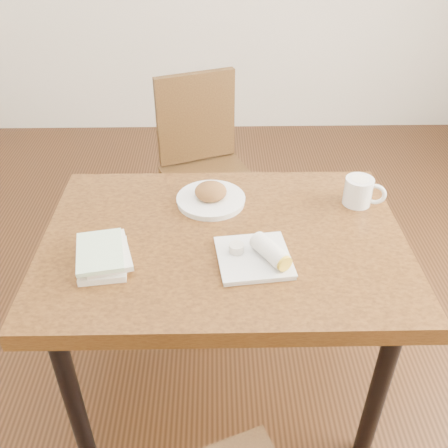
{
  "coord_description": "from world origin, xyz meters",
  "views": [
    {
      "loc": [
        -0.03,
        -1.31,
        1.74
      ],
      "look_at": [
        0.0,
        0.0,
        0.8
      ],
      "focal_mm": 40.0,
      "sensor_mm": 36.0,
      "label": 1
    }
  ],
  "objects_px": {
    "plate_burrito": "(259,255)",
    "table": "(224,256)",
    "plate_scone": "(211,197)",
    "book_stack": "(104,256)",
    "chair_far": "(204,160)",
    "coffee_mug": "(360,191)"
  },
  "relations": [
    {
      "from": "plate_burrito",
      "to": "table",
      "type": "bearing_deg",
      "value": 128.81
    },
    {
      "from": "plate_scone",
      "to": "book_stack",
      "type": "xyz_separation_m",
      "value": [
        -0.33,
        -0.33,
        0.0
      ]
    },
    {
      "from": "table",
      "to": "chair_far",
      "type": "relative_size",
      "value": 1.25
    },
    {
      "from": "table",
      "to": "plate_burrito",
      "type": "height_order",
      "value": "plate_burrito"
    },
    {
      "from": "table",
      "to": "plate_scone",
      "type": "distance_m",
      "value": 0.24
    },
    {
      "from": "chair_far",
      "to": "plate_burrito",
      "type": "bearing_deg",
      "value": -79.87
    },
    {
      "from": "plate_burrito",
      "to": "book_stack",
      "type": "bearing_deg",
      "value": 179.62
    },
    {
      "from": "book_stack",
      "to": "table",
      "type": "bearing_deg",
      "value": 18.78
    },
    {
      "from": "table",
      "to": "plate_burrito",
      "type": "distance_m",
      "value": 0.2
    },
    {
      "from": "table",
      "to": "coffee_mug",
      "type": "relative_size",
      "value": 8.21
    },
    {
      "from": "coffee_mug",
      "to": "plate_scone",
      "type": "bearing_deg",
      "value": 178.3
    },
    {
      "from": "table",
      "to": "coffee_mug",
      "type": "xyz_separation_m",
      "value": [
        0.49,
        0.19,
        0.14
      ]
    },
    {
      "from": "coffee_mug",
      "to": "book_stack",
      "type": "bearing_deg",
      "value": -159.83
    },
    {
      "from": "chair_far",
      "to": "coffee_mug",
      "type": "relative_size",
      "value": 6.56
    },
    {
      "from": "plate_burrito",
      "to": "book_stack",
      "type": "distance_m",
      "value": 0.48
    },
    {
      "from": "book_stack",
      "to": "chair_far",
      "type": "bearing_deg",
      "value": 74.32
    },
    {
      "from": "table",
      "to": "chair_far",
      "type": "xyz_separation_m",
      "value": [
        -0.08,
        0.91,
        -0.12
      ]
    },
    {
      "from": "plate_scone",
      "to": "coffee_mug",
      "type": "xyz_separation_m",
      "value": [
        0.53,
        -0.02,
        0.03
      ]
    },
    {
      "from": "chair_far",
      "to": "plate_scone",
      "type": "xyz_separation_m",
      "value": [
        0.04,
        -0.7,
        0.23
      ]
    },
    {
      "from": "chair_far",
      "to": "plate_scone",
      "type": "relative_size",
      "value": 3.82
    },
    {
      "from": "chair_far",
      "to": "coffee_mug",
      "type": "bearing_deg",
      "value": -51.58
    },
    {
      "from": "plate_scone",
      "to": "plate_burrito",
      "type": "bearing_deg",
      "value": -66.18
    }
  ]
}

